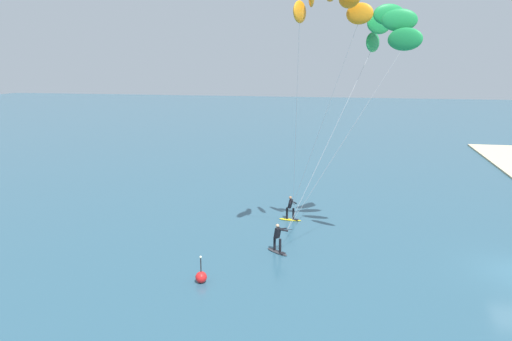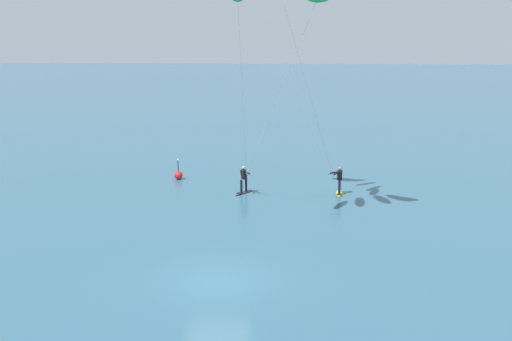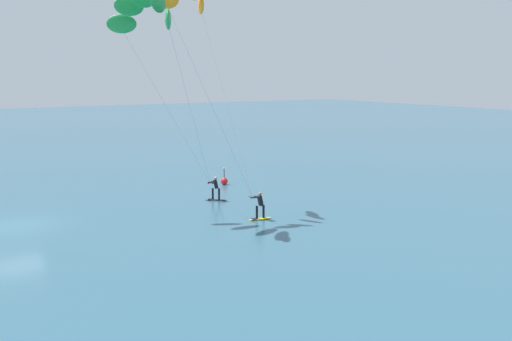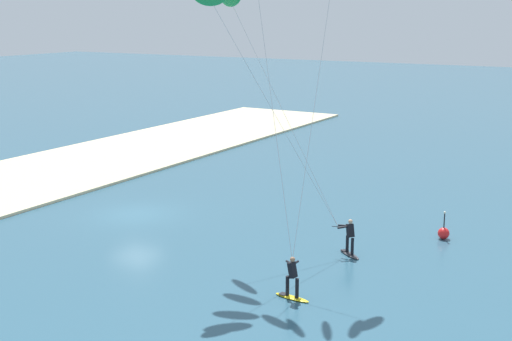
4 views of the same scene
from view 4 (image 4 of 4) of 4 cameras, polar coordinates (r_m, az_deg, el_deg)
The scene contains 2 objects.
ground_plane at distance 39.09m, azimuth -9.59°, elevation -3.50°, with size 240.00×240.00×0.00m, color #2D566B.
marker_buoy at distance 35.58m, azimuth 14.83°, elevation -4.87°, with size 0.56×0.56×1.38m.
Camera 4 is at (28.78, 24.19, 10.72)m, focal length 49.81 mm.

